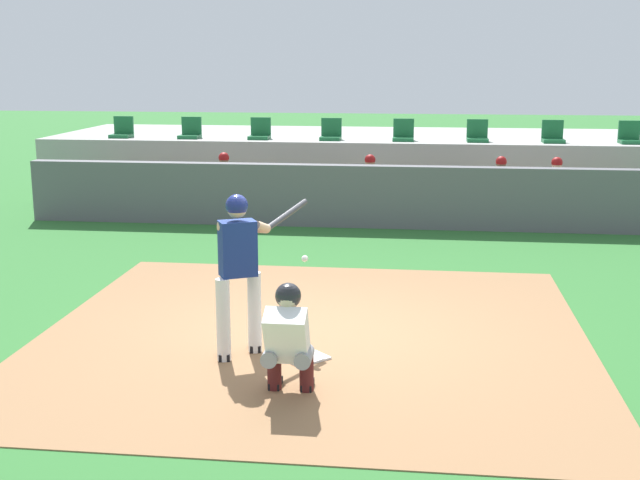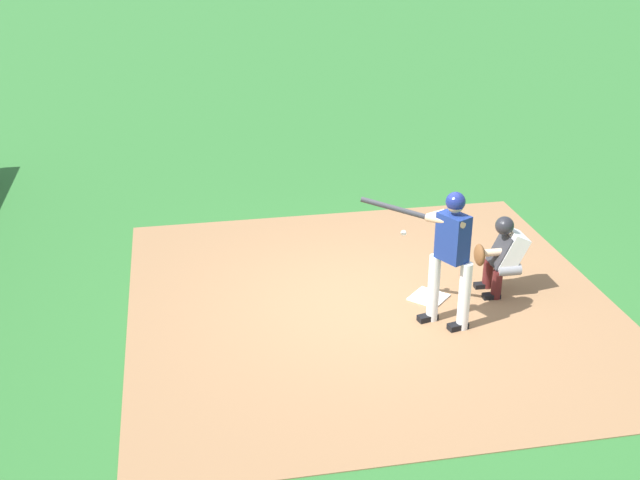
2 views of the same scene
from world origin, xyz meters
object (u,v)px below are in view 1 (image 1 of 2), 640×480
(catcher_crouched, at_px, (288,335))
(dugout_player_3, at_px, (556,189))
(stadium_seat_0, at_px, (122,131))
(stadium_seat_3, at_px, (331,134))
(dugout_player_1, at_px, (369,186))
(stadium_seat_7, at_px, (630,137))
(stadium_seat_1, at_px, (190,132))
(stadium_seat_2, at_px, (260,133))
(stadium_seat_4, at_px, (403,135))
(dugout_player_2, at_px, (501,188))
(stadium_seat_5, at_px, (477,135))
(home_plate, at_px, (303,357))
(stadium_seat_6, at_px, (553,136))
(dugout_player_0, at_px, (223,183))
(batter_at_plate, at_px, (240,265))

(catcher_crouched, distance_m, dugout_player_3, 9.92)
(stadium_seat_0, height_order, stadium_seat_3, same)
(dugout_player_1, distance_m, stadium_seat_7, 5.92)
(stadium_seat_1, bearing_deg, dugout_player_3, -14.37)
(catcher_crouched, relative_size, stadium_seat_2, 3.66)
(dugout_player_3, height_order, stadium_seat_4, stadium_seat_4)
(dugout_player_2, distance_m, stadium_seat_5, 2.24)
(home_plate, xyz_separation_m, stadium_seat_0, (-5.69, 10.18, 1.51))
(stadium_seat_4, height_order, stadium_seat_6, same)
(dugout_player_2, xyz_separation_m, stadium_seat_7, (2.89, 2.03, 0.86))
(dugout_player_0, bearing_deg, stadium_seat_0, 144.54)
(stadium_seat_7, bearing_deg, stadium_seat_1, 180.00)
(dugout_player_3, distance_m, stadium_seat_7, 2.85)
(home_plate, relative_size, batter_at_plate, 0.24)
(catcher_crouched, distance_m, stadium_seat_2, 11.46)
(dugout_player_1, relative_size, stadium_seat_6, 2.71)
(dugout_player_0, relative_size, dugout_player_1, 1.00)
(batter_at_plate, bearing_deg, stadium_seat_0, 116.21)
(dugout_player_1, xyz_separation_m, stadium_seat_7, (5.49, 2.03, 0.86))
(batter_at_plate, relative_size, dugout_player_1, 1.39)
(catcher_crouched, relative_size, stadium_seat_0, 3.66)
(stadium_seat_1, distance_m, stadium_seat_5, 6.50)
(catcher_crouched, xyz_separation_m, stadium_seat_1, (-4.06, 11.16, 0.93))
(stadium_seat_4, distance_m, stadium_seat_5, 1.62)
(stadium_seat_1, xyz_separation_m, stadium_seat_4, (4.88, 0.00, 0.00))
(dugout_player_2, height_order, stadium_seat_0, stadium_seat_0)
(stadium_seat_2, xyz_separation_m, stadium_seat_5, (4.88, 0.00, 0.00))
(dugout_player_3, relative_size, stadium_seat_2, 2.71)
(batter_at_plate, relative_size, stadium_seat_1, 3.76)
(catcher_crouched, xyz_separation_m, stadium_seat_6, (4.07, 11.16, 0.93))
(dugout_player_3, bearing_deg, stadium_seat_0, 167.99)
(home_plate, bearing_deg, stadium_seat_2, 103.47)
(dugout_player_0, bearing_deg, stadium_seat_2, 79.07)
(dugout_player_3, height_order, stadium_seat_3, stadium_seat_3)
(batter_at_plate, relative_size, stadium_seat_0, 3.76)
(dugout_player_2, distance_m, stadium_seat_7, 3.63)
(stadium_seat_3, bearing_deg, dugout_player_1, -63.68)
(dugout_player_2, height_order, stadium_seat_1, stadium_seat_1)
(stadium_seat_3, bearing_deg, stadium_seat_2, 180.00)
(stadium_seat_0, bearing_deg, dugout_player_3, -12.01)
(stadium_seat_1, relative_size, stadium_seat_4, 1.00)
(stadium_seat_2, bearing_deg, dugout_player_3, -17.85)
(dugout_player_3, bearing_deg, home_plate, -115.47)
(dugout_player_0, xyz_separation_m, stadium_seat_7, (8.52, 2.03, 0.86))
(stadium_seat_2, distance_m, stadium_seat_4, 3.25)
(dugout_player_1, distance_m, dugout_player_2, 2.61)
(stadium_seat_3, distance_m, stadium_seat_7, 6.50)
(stadium_seat_2, height_order, stadium_seat_5, same)
(stadium_seat_6, bearing_deg, batter_at_plate, -115.02)
(batter_at_plate, height_order, stadium_seat_6, stadium_seat_6)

